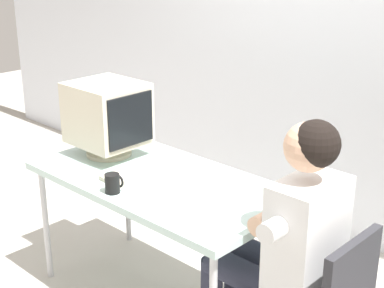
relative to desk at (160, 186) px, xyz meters
The scene contains 6 objects.
wall_back 1.64m from the desk, 77.91° to the left, with size 8.00×0.10×3.00m, color silver.
desk is the anchor object (origin of this frame).
crt_monitor 0.56m from the desk, behind, with size 0.42×0.37×0.43m.
keyboard 0.13m from the desk, 169.09° to the right, with size 0.21×0.47×0.03m.
person_seated 0.81m from the desk, ahead, with size 0.75×0.56×1.28m.
desk_mug 0.31m from the desk, 96.91° to the right, with size 0.08×0.09×0.10m.
Camera 1 is at (2.09, -1.94, 1.97)m, focal length 54.20 mm.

